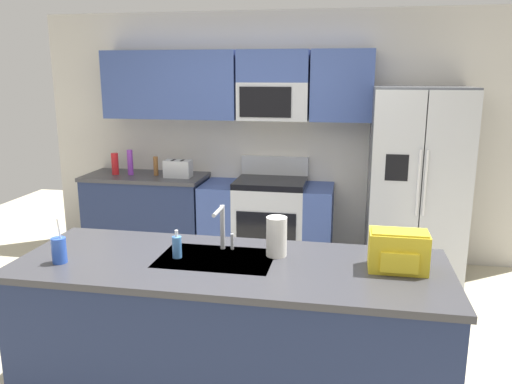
% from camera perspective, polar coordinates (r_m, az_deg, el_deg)
% --- Properties ---
extents(ground_plane, '(9.00, 9.00, 0.00)m').
position_cam_1_polar(ground_plane, '(3.88, -2.12, -17.35)').
color(ground_plane, beige).
rests_on(ground_plane, ground).
extents(kitchen_wall_unit, '(5.20, 0.43, 2.60)m').
position_cam_1_polar(kitchen_wall_unit, '(5.43, 1.13, 7.97)').
color(kitchen_wall_unit, beige).
rests_on(kitchen_wall_unit, ground).
extents(back_counter, '(1.30, 0.63, 0.90)m').
position_cam_1_polar(back_counter, '(5.70, -12.13, -2.53)').
color(back_counter, '#1E2A4D').
rests_on(back_counter, ground).
extents(range_oven, '(1.36, 0.61, 1.10)m').
position_cam_1_polar(range_oven, '(5.35, 1.26, -3.38)').
color(range_oven, '#B7BABF').
rests_on(range_oven, ground).
extents(refrigerator, '(0.90, 0.76, 1.85)m').
position_cam_1_polar(refrigerator, '(5.13, 17.57, 0.84)').
color(refrigerator, '#4C4F54').
rests_on(refrigerator, ground).
extents(island_counter, '(2.51, 0.91, 0.90)m').
position_cam_1_polar(island_counter, '(3.17, -2.83, -15.45)').
color(island_counter, '#1E2A4D').
rests_on(island_counter, ground).
extents(toaster, '(0.28, 0.16, 0.18)m').
position_cam_1_polar(toaster, '(5.40, -8.76, 2.61)').
color(toaster, '#B7BABF').
rests_on(toaster, back_counter).
extents(pepper_mill, '(0.05, 0.05, 0.20)m').
position_cam_1_polar(pepper_mill, '(5.53, -11.21, 2.89)').
color(pepper_mill, brown).
rests_on(pepper_mill, back_counter).
extents(bottle_red, '(0.08, 0.08, 0.23)m').
position_cam_1_polar(bottle_red, '(5.69, -15.58, 3.08)').
color(bottle_red, red).
rests_on(bottle_red, back_counter).
extents(bottle_purple, '(0.06, 0.06, 0.27)m').
position_cam_1_polar(bottle_purple, '(5.62, -13.97, 3.25)').
color(bottle_purple, purple).
rests_on(bottle_purple, back_counter).
extents(sink_faucet, '(0.08, 0.21, 0.28)m').
position_cam_1_polar(sink_faucet, '(3.12, -3.82, -3.64)').
color(sink_faucet, '#B7BABF').
rests_on(sink_faucet, island_counter).
extents(drink_cup_blue, '(0.08, 0.08, 0.27)m').
position_cam_1_polar(drink_cup_blue, '(3.15, -21.28, -6.11)').
color(drink_cup_blue, blue).
rests_on(drink_cup_blue, island_counter).
extents(soap_dispenser, '(0.06, 0.06, 0.17)m').
position_cam_1_polar(soap_dispenser, '(3.06, -8.89, -6.09)').
color(soap_dispenser, '#4C8CD8').
rests_on(soap_dispenser, island_counter).
extents(paper_towel_roll, '(0.12, 0.12, 0.24)m').
position_cam_1_polar(paper_towel_roll, '(3.04, 2.33, -5.02)').
color(paper_towel_roll, white).
rests_on(paper_towel_roll, island_counter).
extents(backpack, '(0.32, 0.22, 0.23)m').
position_cam_1_polar(backpack, '(2.93, 15.71, -6.31)').
color(backpack, yellow).
rests_on(backpack, island_counter).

